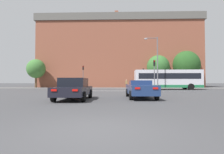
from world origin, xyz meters
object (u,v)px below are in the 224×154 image
object	(u,v)px
traffic_light_far_left	(83,73)
bus_crossing_lead	(167,79)
car_saloon_left	(74,89)
car_roadster_right	(140,89)
traffic_light_near_right	(154,70)
street_lamp_junction	(155,58)
traffic_light_far_right	(143,75)
pedestrian_waiting	(126,83)

from	to	relation	value
traffic_light_far_left	bus_crossing_lead	bearing A→B (deg)	-24.40
car_saloon_left	car_roadster_right	bearing A→B (deg)	15.27
traffic_light_near_right	street_lamp_junction	bearing A→B (deg)	71.31
car_saloon_left	bus_crossing_lead	bearing A→B (deg)	55.93
traffic_light_far_left	street_lamp_junction	xyz separation A→B (m)	(12.65, -9.66, 1.72)
traffic_light_near_right	bus_crossing_lead	bearing A→B (deg)	53.52
bus_crossing_lead	traffic_light_far_right	xyz separation A→B (m)	(-2.93, 6.44, 0.97)
bus_crossing_lead	pedestrian_waiting	xyz separation A→B (m)	(-6.26, 8.21, -0.67)
traffic_light_far_right	pedestrian_waiting	size ratio (longest dim) A/B	2.25
car_saloon_left	traffic_light_far_right	world-z (taller)	traffic_light_far_right
car_saloon_left	car_roadster_right	xyz separation A→B (m)	(4.75, 1.32, -0.06)
traffic_light_far_left	street_lamp_junction	distance (m)	16.01
traffic_light_far_left	car_saloon_left	bearing A→B (deg)	-80.37
car_roadster_right	car_saloon_left	bearing A→B (deg)	-165.94
street_lamp_junction	traffic_light_far_left	bearing A→B (deg)	142.64
traffic_light_far_right	traffic_light_far_left	world-z (taller)	traffic_light_far_left
traffic_light_far_right	traffic_light_near_right	distance (m)	10.43
traffic_light_near_right	car_saloon_left	bearing A→B (deg)	-122.93
car_saloon_left	traffic_light_far_left	xyz separation A→B (m)	(-4.00, 23.60, 2.29)
bus_crossing_lead	traffic_light_far_left	bearing A→B (deg)	65.60
bus_crossing_lead	traffic_light_far_right	distance (m)	7.14
car_saloon_left	street_lamp_junction	size ratio (longest dim) A/B	0.56
car_roadster_right	traffic_light_near_right	distance (m)	12.12
car_saloon_left	traffic_light_near_right	xyz separation A→B (m)	(8.24, 12.72, 2.14)
bus_crossing_lead	traffic_light_near_right	world-z (taller)	traffic_light_near_right
street_lamp_junction	traffic_light_far_right	bearing A→B (deg)	92.47
bus_crossing_lead	traffic_light_far_left	size ratio (longest dim) A/B	2.31
car_roadster_right	pedestrian_waiting	distance (m)	23.60
car_roadster_right	traffic_light_far_left	xyz separation A→B (m)	(-8.75, 22.28, 2.35)
bus_crossing_lead	traffic_light_near_right	xyz separation A→B (m)	(-2.95, -3.99, 1.19)
traffic_light_near_right	traffic_light_far_left	xyz separation A→B (m)	(-12.24, 10.88, 0.15)
traffic_light_far_left	pedestrian_waiting	size ratio (longest dim) A/B	2.60
car_roadster_right	street_lamp_junction	distance (m)	13.82
car_roadster_right	pedestrian_waiting	bearing A→B (deg)	88.08
car_saloon_left	street_lamp_junction	bearing A→B (deg)	57.91
car_saloon_left	traffic_light_near_right	bearing A→B (deg)	56.80
bus_crossing_lead	street_lamp_junction	size ratio (longest dim) A/B	1.33
traffic_light_near_right	street_lamp_junction	distance (m)	2.28
traffic_light_near_right	pedestrian_waiting	size ratio (longest dim) A/B	2.45
car_saloon_left	street_lamp_junction	distance (m)	16.89
car_roadster_right	traffic_light_near_right	size ratio (longest dim) A/B	1.11
bus_crossing_lead	traffic_light_near_right	size ratio (longest dim) A/B	2.44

